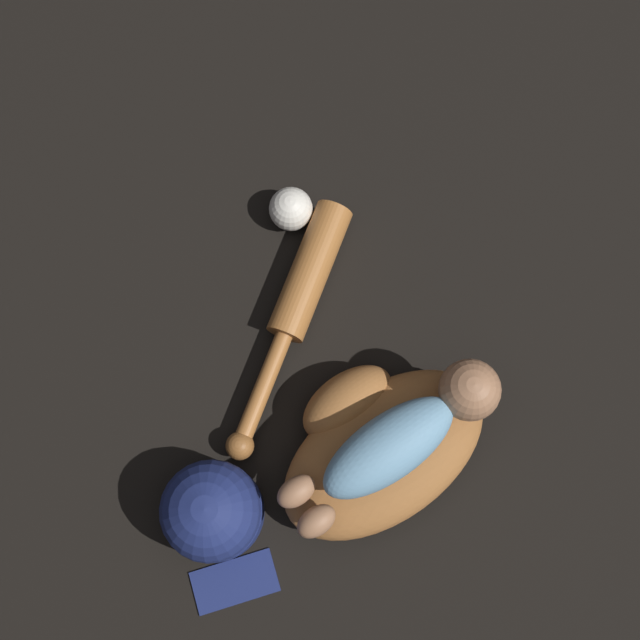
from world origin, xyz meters
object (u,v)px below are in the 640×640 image
(baseball_bat, at_px, (299,300))
(baseball_cap, at_px, (212,512))
(baseball_glove, at_px, (378,445))
(baseball, at_px, (291,209))
(baby_figure, at_px, (406,435))

(baseball_bat, relative_size, baseball_cap, 1.78)
(baseball_glove, relative_size, baseball, 5.10)
(baseball_glove, relative_size, baseball_bat, 0.90)
(baseball_glove, height_order, baseball_cap, baseball_cap)
(baseball_glove, distance_m, baseball_bat, 0.27)
(baseball_glove, height_order, baseball, baseball_glove)
(baseball_bat, bearing_deg, baseball_glove, -104.85)
(baseball_cap, bearing_deg, baby_figure, -22.13)
(baseball_bat, xyz_separation_m, baseball, (0.10, 0.13, 0.01))
(baseball_bat, xyz_separation_m, baseball_cap, (-0.33, -0.17, 0.03))
(baby_figure, height_order, baseball_cap, baby_figure)
(baby_figure, relative_size, baseball_bat, 0.89)
(baseball_bat, relative_size, baseball, 5.63)
(baby_figure, bearing_deg, baseball_glove, 144.26)
(baseball_glove, relative_size, baseball_cap, 1.61)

